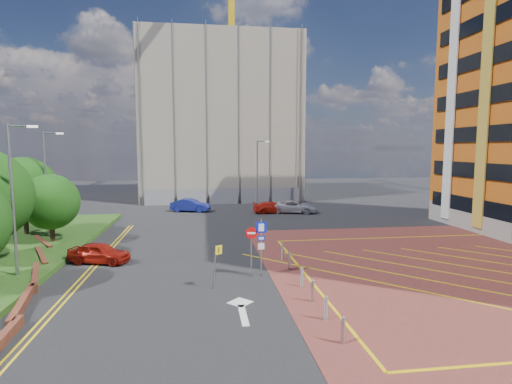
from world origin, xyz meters
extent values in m
plane|color=black|center=(0.00, 0.00, 0.00)|extent=(140.00, 140.00, 0.00)
cube|color=brown|center=(14.00, 0.00, 0.01)|extent=(26.00, 26.00, 0.02)
cube|color=brown|center=(-10.60, -2.00, 0.20)|extent=(1.25, 4.56, 0.40)
cube|color=brown|center=(-11.60, 2.00, 0.20)|extent=(1.86, 4.43, 0.40)
cube|color=brown|center=(-12.80, 6.00, 0.20)|extent=(2.29, 4.27, 0.40)
cube|color=brown|center=(-14.20, 10.00, 0.20)|extent=(2.69, 4.06, 0.40)
cylinder|color=#3D2B1C|center=(-13.50, 10.00, 1.20)|extent=(0.36, 0.36, 1.80)
sphere|color=#163B0D|center=(-13.50, 10.00, 3.20)|extent=(4.00, 4.00, 4.00)
cylinder|color=#3D2B1C|center=(-16.50, 13.00, 1.40)|extent=(0.36, 0.36, 2.20)
sphere|color=#163B0D|center=(-16.50, 13.00, 3.88)|extent=(5.00, 5.00, 5.00)
cylinder|color=#9EA0A8|center=(-12.50, 2.00, 4.30)|extent=(0.16, 0.16, 8.00)
cylinder|color=#9EA0A8|center=(-11.90, 2.00, 8.18)|extent=(1.20, 0.10, 0.10)
cube|color=silver|center=(-11.30, 2.00, 8.15)|extent=(0.50, 0.15, 0.12)
cylinder|color=#9EA0A8|center=(-14.50, 12.00, 4.30)|extent=(0.16, 0.16, 8.00)
cylinder|color=#9EA0A8|center=(-13.90, 12.00, 8.18)|extent=(1.20, 0.10, 0.10)
cube|color=silver|center=(-13.30, 12.00, 8.15)|extent=(0.50, 0.15, 0.12)
cylinder|color=#9EA0A8|center=(4.00, 28.00, 4.00)|extent=(0.16, 0.16, 8.00)
cylinder|color=#9EA0A8|center=(4.60, 28.00, 7.88)|extent=(1.20, 0.10, 0.10)
cube|color=silver|center=(5.20, 28.00, 7.85)|extent=(0.50, 0.15, 0.12)
cylinder|color=#9EA0A8|center=(0.50, 1.00, 1.60)|extent=(0.10, 0.10, 3.20)
cube|color=#0A1AB9|center=(0.50, 0.97, 2.75)|extent=(0.60, 0.04, 0.60)
cube|color=white|center=(0.50, 0.94, 2.75)|extent=(0.30, 0.02, 0.42)
cube|color=#0A1AB9|center=(0.50, 0.97, 2.15)|extent=(0.40, 0.04, 0.25)
cube|color=white|center=(0.50, 0.94, 2.15)|extent=(0.28, 0.02, 0.14)
cube|color=white|center=(0.50, 0.97, 1.70)|extent=(0.35, 0.04, 0.35)
cylinder|color=#9EA0A8|center=(-0.05, 1.00, 1.35)|extent=(0.08, 0.08, 2.70)
cylinder|color=red|center=(-0.05, 0.97, 2.45)|extent=(0.64, 0.04, 0.64)
cube|color=white|center=(-0.05, 0.94, 2.45)|extent=(0.44, 0.02, 0.10)
cylinder|color=#9EA0A8|center=(-2.11, -0.65, 1.10)|extent=(0.26, 0.08, 2.20)
cube|color=yellow|center=(-1.89, -0.68, 2.00)|extent=(0.37, 0.37, 0.49)
cylinder|color=#9EA0A8|center=(2.30, -7.00, 0.47)|extent=(0.14, 0.14, 0.90)
cylinder|color=black|center=(2.30, -5.00, 0.47)|extent=(0.14, 0.14, 0.90)
cylinder|color=#9EA0A8|center=(2.30, -3.00, 0.47)|extent=(0.14, 0.14, 0.90)
cylinder|color=black|center=(2.30, -1.00, 0.47)|extent=(0.14, 0.14, 0.90)
cylinder|color=#9EA0A8|center=(2.30, 2.00, 0.47)|extent=(0.14, 0.14, 0.90)
cylinder|color=black|center=(2.30, 4.00, 0.47)|extent=(0.14, 0.14, 0.90)
cube|color=gray|center=(0.00, 40.00, 11.00)|extent=(21.20, 19.20, 22.00)
cube|color=gold|center=(2.00, 42.00, 17.00)|extent=(0.90, 0.90, 34.00)
cube|color=gray|center=(1.00, 30.00, 1.00)|extent=(21.60, 0.06, 2.00)
imported|color=#9D170D|center=(-9.00, 4.88, 0.64)|extent=(4.00, 2.46, 1.27)
imported|color=navy|center=(-4.03, 24.46, 0.71)|extent=(4.57, 2.73, 1.42)
imported|color=red|center=(4.91, 22.30, 0.62)|extent=(4.36, 1.93, 1.24)
imported|color=silver|center=(7.23, 22.08, 0.68)|extent=(5.34, 3.58, 1.36)
camera|label=1|loc=(-2.63, -20.16, 7.03)|focal=28.00mm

